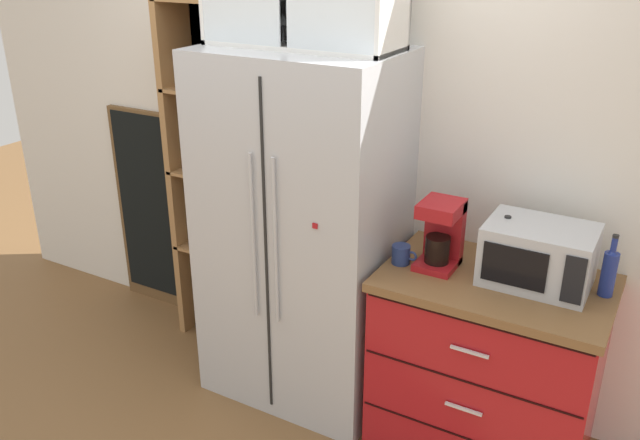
{
  "coord_description": "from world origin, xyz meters",
  "views": [
    {
      "loc": [
        1.56,
        -2.53,
        2.25
      ],
      "look_at": [
        0.1,
        0.03,
        0.99
      ],
      "focal_mm": 37.25,
      "sensor_mm": 36.0,
      "label": 1
    }
  ],
  "objects_px": {
    "mug_navy": "(401,254)",
    "bottle_amber": "(504,248)",
    "microwave": "(538,255)",
    "refrigerator": "(302,233)",
    "mug_cream": "(495,275)",
    "coffee_maker": "(441,233)",
    "chalkboard_menu": "(155,211)",
    "bottle_cobalt": "(609,269)"
  },
  "relations": [
    {
      "from": "mug_navy",
      "to": "bottle_cobalt",
      "type": "relative_size",
      "value": 0.44
    },
    {
      "from": "chalkboard_menu",
      "to": "refrigerator",
      "type": "bearing_deg",
      "value": -13.08
    },
    {
      "from": "bottle_amber",
      "to": "chalkboard_menu",
      "type": "xyz_separation_m",
      "value": [
        -2.24,
        0.22,
        -0.36
      ]
    },
    {
      "from": "refrigerator",
      "to": "mug_navy",
      "type": "bearing_deg",
      "value": -6.15
    },
    {
      "from": "refrigerator",
      "to": "microwave",
      "type": "relative_size",
      "value": 4.08
    },
    {
      "from": "mug_cream",
      "to": "refrigerator",
      "type": "bearing_deg",
      "value": 177.51
    },
    {
      "from": "bottle_cobalt",
      "to": "mug_navy",
      "type": "bearing_deg",
      "value": -169.98
    },
    {
      "from": "microwave",
      "to": "bottle_cobalt",
      "type": "relative_size",
      "value": 1.62
    },
    {
      "from": "coffee_maker",
      "to": "bottle_cobalt",
      "type": "xyz_separation_m",
      "value": [
        0.69,
        0.07,
        -0.04
      ]
    },
    {
      "from": "coffee_maker",
      "to": "mug_navy",
      "type": "relative_size",
      "value": 2.63
    },
    {
      "from": "coffee_maker",
      "to": "chalkboard_menu",
      "type": "bearing_deg",
      "value": 171.91
    },
    {
      "from": "microwave",
      "to": "bottle_amber",
      "type": "height_order",
      "value": "bottle_amber"
    },
    {
      "from": "coffee_maker",
      "to": "microwave",
      "type": "bearing_deg",
      "value": 5.8
    },
    {
      "from": "mug_cream",
      "to": "bottle_amber",
      "type": "bearing_deg",
      "value": 91.03
    },
    {
      "from": "microwave",
      "to": "refrigerator",
      "type": "bearing_deg",
      "value": -177.12
    },
    {
      "from": "refrigerator",
      "to": "chalkboard_menu",
      "type": "bearing_deg",
      "value": 166.92
    },
    {
      "from": "microwave",
      "to": "bottle_cobalt",
      "type": "xyz_separation_m",
      "value": [
        0.28,
        0.03,
        -0.01
      ]
    },
    {
      "from": "microwave",
      "to": "chalkboard_menu",
      "type": "xyz_separation_m",
      "value": [
        -2.39,
        0.24,
        -0.37
      ]
    },
    {
      "from": "mug_navy",
      "to": "mug_cream",
      "type": "bearing_deg",
      "value": 2.36
    },
    {
      "from": "bottle_cobalt",
      "to": "chalkboard_menu",
      "type": "bearing_deg",
      "value": 175.58
    },
    {
      "from": "mug_navy",
      "to": "chalkboard_menu",
      "type": "height_order",
      "value": "chalkboard_menu"
    },
    {
      "from": "refrigerator",
      "to": "coffee_maker",
      "type": "relative_size",
      "value": 5.8
    },
    {
      "from": "bottle_cobalt",
      "to": "bottle_amber",
      "type": "distance_m",
      "value": 0.42
    },
    {
      "from": "refrigerator",
      "to": "mug_navy",
      "type": "height_order",
      "value": "refrigerator"
    },
    {
      "from": "refrigerator",
      "to": "bottle_amber",
      "type": "distance_m",
      "value": 0.98
    },
    {
      "from": "coffee_maker",
      "to": "bottle_cobalt",
      "type": "distance_m",
      "value": 0.69
    },
    {
      "from": "mug_navy",
      "to": "bottle_amber",
      "type": "relative_size",
      "value": 0.44
    },
    {
      "from": "refrigerator",
      "to": "coffee_maker",
      "type": "bearing_deg",
      "value": 1.16
    },
    {
      "from": "bottle_amber",
      "to": "coffee_maker",
      "type": "bearing_deg",
      "value": -166.87
    },
    {
      "from": "mug_navy",
      "to": "mug_cream",
      "type": "xyz_separation_m",
      "value": [
        0.42,
        0.02,
        -0.0
      ]
    },
    {
      "from": "microwave",
      "to": "bottle_cobalt",
      "type": "distance_m",
      "value": 0.28
    },
    {
      "from": "mug_navy",
      "to": "bottle_amber",
      "type": "height_order",
      "value": "bottle_amber"
    },
    {
      "from": "refrigerator",
      "to": "bottle_amber",
      "type": "bearing_deg",
      "value": 4.48
    },
    {
      "from": "mug_navy",
      "to": "microwave",
      "type": "bearing_deg",
      "value": 11.57
    },
    {
      "from": "bottle_cobalt",
      "to": "bottle_amber",
      "type": "xyz_separation_m",
      "value": [
        -0.42,
        -0.01,
        -0.0
      ]
    },
    {
      "from": "refrigerator",
      "to": "mug_navy",
      "type": "relative_size",
      "value": 15.23
    },
    {
      "from": "mug_cream",
      "to": "bottle_amber",
      "type": "xyz_separation_m",
      "value": [
        -0.0,
        0.12,
        0.08
      ]
    },
    {
      "from": "coffee_maker",
      "to": "mug_cream",
      "type": "relative_size",
      "value": 2.76
    },
    {
      "from": "microwave",
      "to": "chalkboard_menu",
      "type": "height_order",
      "value": "chalkboard_menu"
    },
    {
      "from": "mug_cream",
      "to": "bottle_amber",
      "type": "relative_size",
      "value": 0.42
    },
    {
      "from": "chalkboard_menu",
      "to": "coffee_maker",
      "type": "bearing_deg",
      "value": -8.09
    },
    {
      "from": "microwave",
      "to": "coffee_maker",
      "type": "height_order",
      "value": "coffee_maker"
    }
  ]
}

